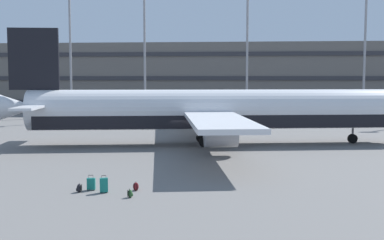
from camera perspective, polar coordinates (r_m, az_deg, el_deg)
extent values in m
plane|color=slate|center=(43.75, -0.74, -3.19)|extent=(600.00, 600.00, 0.00)
cube|color=#605B56|center=(90.93, 2.13, 5.03)|extent=(131.37, 17.32, 12.46)
cube|color=#2D2D33|center=(82.29, 1.84, 2.14)|extent=(130.05, 0.24, 0.70)
cube|color=#2D2D33|center=(82.18, 1.85, 5.03)|extent=(130.05, 0.24, 0.70)
cube|color=#2D2D33|center=(82.28, 1.86, 7.92)|extent=(130.05, 0.24, 0.70)
cylinder|color=silver|center=(44.64, 3.02, 1.28)|extent=(34.84, 9.01, 3.72)
cube|color=black|center=(44.72, 3.02, -0.03)|extent=(33.46, 8.73, 1.19)
cone|color=silver|center=(46.17, -20.60, 1.44)|extent=(4.87, 3.63, 2.98)
cube|color=black|center=(45.62, -18.47, 6.96)|extent=(4.47, 1.04, 5.58)
cube|color=silver|center=(49.00, -16.86, 1.95)|extent=(2.64, 5.79, 0.20)
cube|color=silver|center=(42.14, -18.96, 1.42)|extent=(2.64, 5.79, 0.20)
cube|color=silver|center=(53.63, 0.75, 1.62)|extent=(6.59, 15.07, 0.36)
cube|color=silver|center=(35.49, 3.26, -0.15)|extent=(6.59, 15.07, 0.36)
cylinder|color=#9E9EA3|center=(51.17, 1.55, -0.03)|extent=(2.94, 2.43, 2.05)
cylinder|color=#9E9EA3|center=(38.28, 3.48, -1.76)|extent=(2.94, 2.43, 2.05)
cylinder|color=black|center=(48.36, 18.71, -2.13)|extent=(0.94, 0.48, 0.90)
cylinder|color=slate|center=(48.27, 18.73, -1.26)|extent=(0.20, 0.20, 1.48)
cylinder|color=black|center=(46.34, 1.06, -2.17)|extent=(0.94, 0.48, 0.90)
cylinder|color=slate|center=(46.25, 1.06, -1.26)|extent=(0.20, 0.20, 1.48)
cylinder|color=black|center=(43.21, 1.44, -2.69)|extent=(0.94, 0.48, 0.90)
cylinder|color=slate|center=(43.12, 1.44, -1.72)|extent=(0.20, 0.20, 1.48)
cylinder|color=gray|center=(79.73, -14.38, 7.90)|extent=(0.36, 0.36, 20.89)
cylinder|color=gray|center=(76.71, -5.71, 8.83)|extent=(0.36, 0.36, 22.69)
cylinder|color=gray|center=(75.56, 6.65, 9.45)|extent=(0.36, 0.36, 24.20)
cylinder|color=gray|center=(78.20, 20.06, 8.87)|extent=(0.36, 0.36, 23.76)
cube|color=#147266|center=(26.69, -10.54, -7.67)|extent=(0.49, 0.35, 0.77)
cylinder|color=#333338|center=(26.53, -10.81, -6.74)|extent=(0.02, 0.02, 0.15)
cylinder|color=#333338|center=(26.54, -10.28, -6.73)|extent=(0.02, 0.02, 0.15)
cube|color=black|center=(26.52, -10.55, -6.57)|extent=(0.24, 0.10, 0.02)
cylinder|color=black|center=(26.87, -10.91, -8.50)|extent=(0.03, 0.05, 0.05)
cylinder|color=black|center=(26.88, -10.15, -8.48)|extent=(0.03, 0.05, 0.05)
cylinder|color=black|center=(26.69, -10.89, -8.59)|extent=(0.03, 0.05, 0.05)
cylinder|color=black|center=(26.71, -10.13, -8.57)|extent=(0.03, 0.05, 0.05)
cube|color=#147266|center=(27.45, -12.01, -7.49)|extent=(0.47, 0.27, 0.64)
cylinder|color=#333338|center=(27.32, -12.31, -6.68)|extent=(0.02, 0.02, 0.18)
cylinder|color=#333338|center=(27.27, -11.80, -6.69)|extent=(0.02, 0.02, 0.18)
cube|color=black|center=(27.28, -12.06, -6.50)|extent=(0.25, 0.05, 0.02)
cylinder|color=black|center=(27.65, -12.33, -8.14)|extent=(0.02, 0.05, 0.05)
cylinder|color=black|center=(27.58, -11.59, -8.16)|extent=(0.02, 0.05, 0.05)
cylinder|color=black|center=(27.47, -12.41, -8.22)|extent=(0.02, 0.05, 0.05)
cylinder|color=black|center=(27.40, -11.66, -8.24)|extent=(0.02, 0.05, 0.05)
ellipsoid|color=maroon|center=(26.97, -6.76, -7.93)|extent=(0.33, 0.26, 0.47)
ellipsoid|color=maroon|center=(27.09, -6.72, -8.02)|extent=(0.23, 0.12, 0.21)
torus|color=black|center=(26.88, -6.78, -7.44)|extent=(0.08, 0.01, 0.08)
cube|color=black|center=(26.87, -6.98, -7.98)|extent=(0.04, 0.03, 0.40)
cube|color=black|center=(26.84, -6.61, -7.99)|extent=(0.04, 0.03, 0.40)
ellipsoid|color=black|center=(27.13, -13.39, -7.95)|extent=(0.26, 0.34, 0.47)
ellipsoid|color=black|center=(27.18, -13.62, -8.09)|extent=(0.12, 0.24, 0.21)
torus|color=black|center=(27.06, -13.33, -7.45)|extent=(0.01, 0.08, 0.08)
cube|color=black|center=(27.01, -13.23, -8.01)|extent=(0.02, 0.04, 0.40)
cube|color=black|center=(27.18, -13.10, -7.93)|extent=(0.02, 0.04, 0.40)
ellipsoid|color=#264C26|center=(25.49, -7.44, -8.75)|extent=(0.37, 0.40, 0.43)
ellipsoid|color=#264C26|center=(25.54, -7.22, -8.87)|extent=(0.21, 0.25, 0.19)
torus|color=black|center=(25.43, -7.52, -8.27)|extent=(0.05, 0.08, 0.08)
cube|color=black|center=(25.54, -7.73, -8.73)|extent=(0.04, 0.04, 0.37)
cube|color=black|center=(25.37, -7.60, -8.82)|extent=(0.04, 0.04, 0.37)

